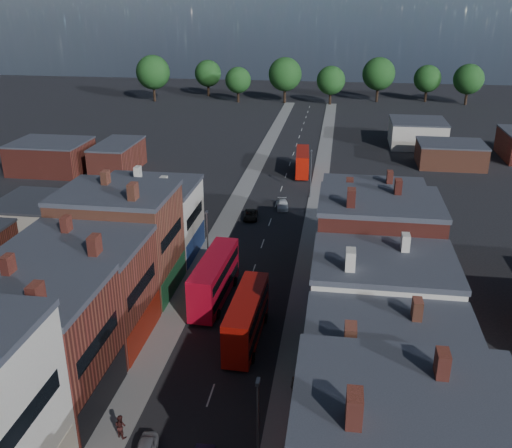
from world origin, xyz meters
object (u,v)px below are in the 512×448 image
(bus_1, at_px, (247,317))
(ped_1, at_px, (121,426))
(bus_2, at_px, (302,162))
(bus_0, at_px, (214,278))
(ped_3, at_px, (293,386))
(car_3, at_px, (282,205))
(car_2, at_px, (251,215))

(bus_1, distance_m, ped_1, 16.29)
(bus_2, distance_m, ped_1, 71.88)
(bus_0, bearing_deg, ped_3, -53.38)
(bus_1, height_order, bus_2, bus_1)
(bus_2, xyz_separation_m, ped_1, (-8.51, -71.36, -1.31))
(bus_1, distance_m, car_3, 37.59)
(bus_1, xyz_separation_m, ped_1, (-7.28, -14.49, -1.47))
(bus_0, distance_m, ped_1, 21.95)
(ped_1, bearing_deg, bus_0, -73.11)
(bus_2, height_order, car_2, bus_2)
(bus_1, bearing_deg, bus_2, 90.71)
(bus_2, distance_m, car_2, 25.32)
(bus_2, bearing_deg, car_2, -107.46)
(ped_1, height_order, ped_3, ped_1)
(car_2, bearing_deg, bus_2, 71.13)
(car_3, bearing_deg, ped_3, -90.68)
(car_2, height_order, ped_3, ped_3)
(bus_1, distance_m, car_2, 32.73)
(bus_1, relative_size, ped_1, 5.70)
(ped_1, bearing_deg, bus_1, -93.15)
(bus_1, xyz_separation_m, bus_2, (1.23, 56.87, -0.15))
(ped_3, bearing_deg, bus_0, 26.36)
(bus_2, xyz_separation_m, ped_3, (4.00, -64.66, -1.34))
(bus_0, bearing_deg, bus_1, -53.70)
(bus_1, bearing_deg, car_3, 92.66)
(bus_1, xyz_separation_m, ped_3, (5.23, -7.79, -1.49))
(ped_1, relative_size, ped_3, 1.02)
(ped_1, bearing_deg, car_3, -73.94)
(bus_0, xyz_separation_m, ped_1, (-2.53, -21.74, -1.65))
(bus_2, relative_size, ped_1, 5.39)
(ped_3, bearing_deg, car_2, 6.70)
(car_2, xyz_separation_m, ped_3, (9.96, -40.12, 0.46))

